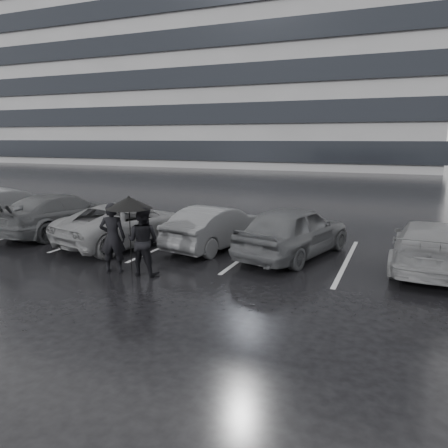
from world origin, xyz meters
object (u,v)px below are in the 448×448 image
Objects in this scene: car_west_c at (63,213)px; pedestrian_left at (113,238)px; car_west_a at (217,227)px; car_west_b at (129,223)px; car_main at (294,231)px; pedestrian_right at (143,241)px; car_west_d at (12,207)px; car_east at (429,246)px.

car_west_c is 2.75× the size of pedestrian_left.
car_west_a is 0.83× the size of car_west_b.
car_west_a is (-2.47, 0.09, -0.09)m from car_main.
car_west_c is at bearing 15.82° from car_main.
car_west_b is 2.68× the size of pedestrian_left.
pedestrian_right is at bearing 145.30° from car_west_b.
pedestrian_right is (-3.07, -3.15, 0.11)m from car_main.
car_west_c is at bearing -55.55° from pedestrian_left.
car_west_c is (-3.12, 0.45, 0.05)m from car_west_b.
car_west_b is 2.79× the size of pedestrian_right.
car_west_a is 3.31m from pedestrian_right.
car_west_b is 5.86m from car_west_d.
pedestrian_left is at bearing 55.22° from car_main.
car_west_c reaches higher than car_east.
car_west_d is (-11.14, 0.13, -0.01)m from car_main.
car_east is 8.18m from pedestrian_left.
car_east is at bearing -171.73° from car_west_c.
car_west_a is at bearing -170.73° from car_west_c.
pedestrian_left is at bearing 3.90° from pedestrian_right.
car_west_b is 3.09m from pedestrian_left.
car_west_d is at bearing 2.99° from car_west_c.
car_west_d is 8.00m from pedestrian_left.
car_west_d is at bearing -45.68° from pedestrian_left.
pedestrian_left reaches higher than pedestrian_right.
car_west_c is 5.55m from pedestrian_left.
car_west_d is at bearing 14.57° from car_main.
pedestrian_right reaches higher than car_main.
car_west_c reaches higher than car_west_b.
pedestrian_right is (-6.64, -3.22, 0.23)m from car_east.
car_west_d is 2.61× the size of pedestrian_right.
car_main reaches higher than car_west_b.
pedestrian_right reaches higher than car_west_c.
car_west_a is 0.91× the size of car_east.
car_west_b is 1.10× the size of car_east.
car_main is 0.89× the size of car_west_c.
car_west_a is 2.31× the size of pedestrian_right.
car_west_a is at bearing -160.28° from car_west_d.
car_west_c is (-8.44, -0.09, -0.03)m from car_main.
pedestrian_right is (2.24, -2.62, 0.19)m from car_west_b.
car_west_b is 3.45m from pedestrian_right.
car_west_b reaches higher than car_west_a.
pedestrian_left is (-3.89, -3.27, 0.15)m from car_main.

